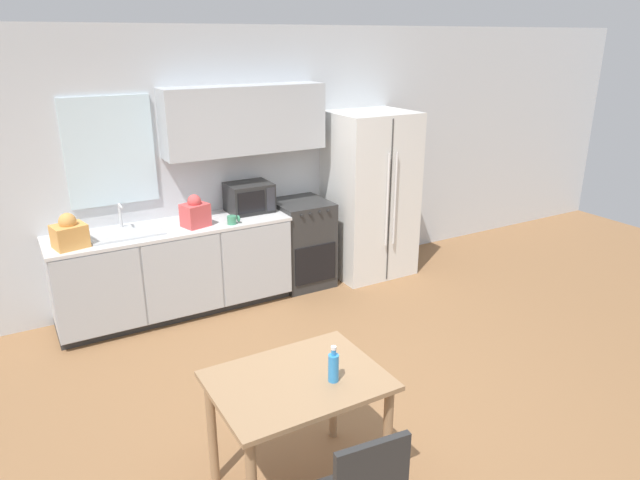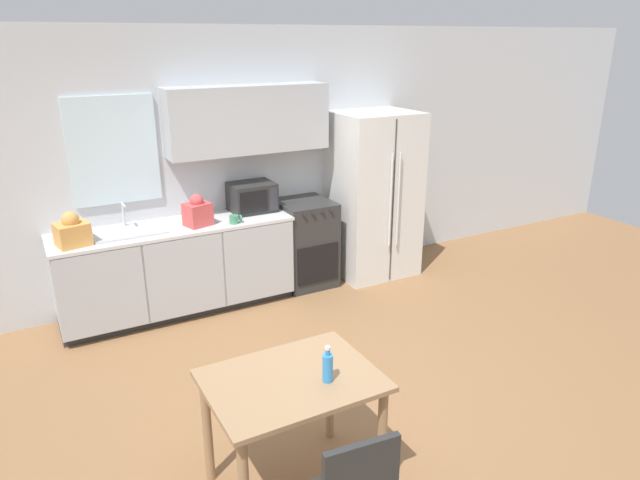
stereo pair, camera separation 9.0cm
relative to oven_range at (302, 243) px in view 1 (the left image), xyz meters
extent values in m
plane|color=olive|center=(-0.89, -2.00, -0.47)|extent=(12.00, 12.00, 0.00)
cube|color=silver|center=(-0.89, 0.33, 0.88)|extent=(12.00, 0.06, 2.70)
cube|color=silver|center=(-1.82, 0.29, 1.13)|extent=(0.79, 0.04, 0.99)
cube|color=#B2B7BC|center=(-0.54, 0.14, 1.35)|extent=(1.64, 0.32, 0.65)
cube|color=#333333|center=(-1.41, 0.03, -0.43)|extent=(2.23, 0.55, 0.08)
cube|color=#B2B7BC|center=(-1.41, 0.00, 0.00)|extent=(2.23, 0.61, 0.78)
cube|color=#B2B7BC|center=(-2.15, -0.32, 0.00)|extent=(0.72, 0.01, 0.76)
cube|color=#B2B7BC|center=(-1.41, -0.32, 0.00)|extent=(0.72, 0.01, 0.76)
cube|color=#B2B7BC|center=(-0.66, -0.32, 0.00)|extent=(0.72, 0.01, 0.76)
cube|color=silver|center=(-1.41, 0.00, 0.41)|extent=(2.26, 0.64, 0.03)
cube|color=#2D2D2D|center=(0.00, 0.00, 0.00)|extent=(0.56, 0.60, 0.94)
cube|color=black|center=(0.00, -0.30, -0.14)|extent=(0.48, 0.01, 0.41)
cylinder|color=#262626|center=(-0.16, -0.31, 0.42)|extent=(0.03, 0.02, 0.03)
cylinder|color=#262626|center=(-0.06, -0.31, 0.42)|extent=(0.03, 0.02, 0.03)
cylinder|color=#262626|center=(0.06, -0.31, 0.42)|extent=(0.03, 0.02, 0.03)
cylinder|color=#262626|center=(0.16, -0.31, 0.42)|extent=(0.03, 0.02, 0.03)
cube|color=silver|center=(0.83, -0.07, 0.45)|extent=(0.89, 0.74, 1.83)
cube|color=#3F3F3F|center=(0.83, -0.44, 0.45)|extent=(0.01, 0.01, 1.77)
cylinder|color=silver|center=(0.78, -0.47, 0.48)|extent=(0.02, 0.02, 1.01)
cylinder|color=silver|center=(0.88, -0.47, 0.48)|extent=(0.02, 0.02, 1.01)
cube|color=#B7BABC|center=(-1.82, 0.00, 0.43)|extent=(0.64, 0.42, 0.02)
cylinder|color=silver|center=(-1.82, 0.16, 0.55)|extent=(0.02, 0.02, 0.23)
cylinder|color=silver|center=(-1.82, 0.09, 0.66)|extent=(0.02, 0.14, 0.02)
cube|color=#282828|center=(-0.56, 0.09, 0.57)|extent=(0.44, 0.36, 0.30)
cube|color=black|center=(-0.61, -0.09, 0.57)|extent=(0.28, 0.01, 0.21)
cube|color=#2D2D33|center=(-0.40, -0.09, 0.57)|extent=(0.09, 0.01, 0.24)
cylinder|color=#3F8C66|center=(-0.87, -0.22, 0.46)|extent=(0.09, 0.09, 0.08)
torus|color=#3F8C66|center=(-0.81, -0.22, 0.47)|extent=(0.02, 0.06, 0.06)
cube|color=#D14C4C|center=(-1.19, -0.11, 0.53)|extent=(0.27, 0.25, 0.22)
sphere|color=#D14C4C|center=(-1.19, -0.11, 0.67)|extent=(0.16, 0.16, 0.13)
cube|color=#DB994C|center=(-2.30, -0.13, 0.52)|extent=(0.30, 0.27, 0.20)
sphere|color=#DB994C|center=(-2.30, -0.13, 0.65)|extent=(0.17, 0.17, 0.14)
cube|color=#997551|center=(-1.46, -2.69, 0.28)|extent=(0.97, 0.73, 0.03)
cylinder|color=#997551|center=(-1.04, -2.99, -0.10)|extent=(0.06, 0.06, 0.73)
cylinder|color=#997551|center=(-1.88, -2.38, -0.10)|extent=(0.06, 0.06, 0.73)
cylinder|color=#997551|center=(-1.04, -2.38, -0.10)|extent=(0.06, 0.06, 0.73)
cylinder|color=#338CD8|center=(-1.30, -2.81, 0.38)|extent=(0.06, 0.06, 0.16)
cylinder|color=#338CD8|center=(-1.30, -2.81, 0.48)|extent=(0.03, 0.03, 0.04)
cylinder|color=white|center=(-1.30, -2.81, 0.51)|extent=(0.03, 0.03, 0.02)
camera|label=1|loc=(-2.73, -5.15, 2.12)|focal=32.00mm
camera|label=2|loc=(-2.65, -5.20, 2.12)|focal=32.00mm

